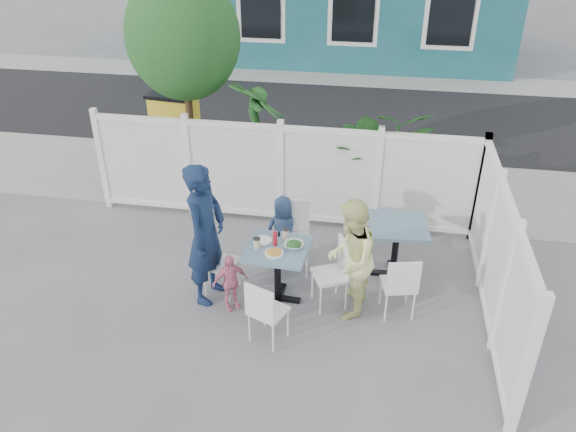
% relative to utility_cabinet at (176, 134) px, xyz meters
% --- Properties ---
extents(ground, '(80.00, 80.00, 0.00)m').
position_rel_utility_cabinet_xyz_m(ground, '(2.15, -4.00, -0.70)').
color(ground, slate).
extents(near_sidewalk, '(24.00, 2.60, 0.01)m').
position_rel_utility_cabinet_xyz_m(near_sidewalk, '(2.15, -0.20, -0.70)').
color(near_sidewalk, gray).
rests_on(near_sidewalk, ground).
extents(street, '(24.00, 5.00, 0.01)m').
position_rel_utility_cabinet_xyz_m(street, '(2.15, 3.50, -0.70)').
color(street, black).
rests_on(street, ground).
extents(far_sidewalk, '(24.00, 1.60, 0.01)m').
position_rel_utility_cabinet_xyz_m(far_sidewalk, '(2.15, 6.60, -0.70)').
color(far_sidewalk, gray).
rests_on(far_sidewalk, ground).
extents(fence_back, '(5.86, 0.08, 1.60)m').
position_rel_utility_cabinet_xyz_m(fence_back, '(2.25, -1.60, 0.08)').
color(fence_back, white).
rests_on(fence_back, ground).
extents(fence_right, '(0.08, 3.66, 1.60)m').
position_rel_utility_cabinet_xyz_m(fence_right, '(5.15, -3.40, 0.08)').
color(fence_right, white).
rests_on(fence_right, ground).
extents(tree, '(1.80, 1.62, 3.59)m').
position_rel_utility_cabinet_xyz_m(tree, '(0.55, -0.70, 1.89)').
color(tree, '#382316').
rests_on(tree, ground).
extents(utility_cabinet, '(0.82, 0.63, 1.40)m').
position_rel_utility_cabinet_xyz_m(utility_cabinet, '(0.00, 0.00, 0.00)').
color(utility_cabinet, gold).
rests_on(utility_cabinet, ground).
extents(potted_shrub_a, '(1.56, 1.56, 2.03)m').
position_rel_utility_cabinet_xyz_m(potted_shrub_a, '(1.72, -0.90, 0.31)').
color(potted_shrub_a, '#15451E').
rests_on(potted_shrub_a, ground).
extents(potted_shrub_b, '(1.95, 1.79, 1.86)m').
position_rel_utility_cabinet_xyz_m(potted_shrub_b, '(3.62, -1.00, 0.23)').
color(potted_shrub_b, '#15451E').
rests_on(potted_shrub_b, ground).
extents(main_table, '(0.79, 0.79, 0.78)m').
position_rel_utility_cabinet_xyz_m(main_table, '(2.58, -3.56, -0.09)').
color(main_table, '#3D5778').
rests_on(main_table, ground).
extents(spare_table, '(0.83, 0.83, 0.80)m').
position_rel_utility_cabinet_xyz_m(spare_table, '(4.01, -2.76, -0.08)').
color(spare_table, '#3D5778').
rests_on(spare_table, ground).
extents(chair_left, '(0.44, 0.45, 0.88)m').
position_rel_utility_cabinet_xyz_m(chair_left, '(1.76, -3.50, -0.19)').
color(chair_left, white).
rests_on(chair_left, ground).
extents(chair_right, '(0.52, 0.53, 0.89)m').
position_rel_utility_cabinet_xyz_m(chair_right, '(3.29, -3.49, -0.18)').
color(chair_right, white).
rests_on(chair_right, ground).
extents(chair_back, '(0.51, 0.50, 0.99)m').
position_rel_utility_cabinet_xyz_m(chair_back, '(2.64, -2.80, -0.13)').
color(chair_back, white).
rests_on(chair_back, ground).
extents(chair_near, '(0.49, 0.48, 0.84)m').
position_rel_utility_cabinet_xyz_m(chair_near, '(2.59, -4.36, -0.21)').
color(chair_near, white).
rests_on(chair_near, ground).
extents(chair_spare, '(0.47, 0.46, 0.86)m').
position_rel_utility_cabinet_xyz_m(chair_spare, '(4.08, -3.62, -0.20)').
color(chair_spare, white).
rests_on(chair_spare, ground).
extents(man, '(0.54, 0.73, 1.84)m').
position_rel_utility_cabinet_xyz_m(man, '(1.71, -3.63, 0.22)').
color(man, '#122242').
rests_on(man, ground).
extents(woman, '(0.63, 0.78, 1.52)m').
position_rel_utility_cabinet_xyz_m(woman, '(3.47, -3.62, 0.06)').
color(woman, '#D8E34F').
rests_on(woman, ground).
extents(boy, '(0.59, 0.50, 1.03)m').
position_rel_utility_cabinet_xyz_m(boy, '(2.50, -2.74, -0.19)').
color(boy, navy).
rests_on(boy, ground).
extents(toddler, '(0.48, 0.42, 0.77)m').
position_rel_utility_cabinet_xyz_m(toddler, '(2.03, -3.82, -0.31)').
color(toddler, pink).
rests_on(toddler, ground).
extents(plate_main, '(0.23, 0.23, 0.01)m').
position_rel_utility_cabinet_xyz_m(plate_main, '(2.57, -3.70, 0.09)').
color(plate_main, white).
rests_on(plate_main, main_table).
extents(plate_side, '(0.23, 0.23, 0.02)m').
position_rel_utility_cabinet_xyz_m(plate_side, '(2.37, -3.44, 0.09)').
color(plate_side, white).
rests_on(plate_side, main_table).
extents(salad_bowl, '(0.23, 0.23, 0.06)m').
position_rel_utility_cabinet_xyz_m(salad_bowl, '(2.77, -3.51, 0.11)').
color(salad_bowl, white).
rests_on(salad_bowl, main_table).
extents(coffee_cup_a, '(0.08, 0.08, 0.13)m').
position_rel_utility_cabinet_xyz_m(coffee_cup_a, '(2.34, -3.61, 0.15)').
color(coffee_cup_a, beige).
rests_on(coffee_cup_a, main_table).
extents(coffee_cup_b, '(0.08, 0.08, 0.13)m').
position_rel_utility_cabinet_xyz_m(coffee_cup_b, '(2.64, -3.33, 0.15)').
color(coffee_cup_b, beige).
rests_on(coffee_cup_b, main_table).
extents(ketchup_bottle, '(0.06, 0.06, 0.18)m').
position_rel_utility_cabinet_xyz_m(ketchup_bottle, '(2.54, -3.51, 0.17)').
color(ketchup_bottle, '#AB1424').
rests_on(ketchup_bottle, main_table).
extents(salt_shaker, '(0.03, 0.03, 0.07)m').
position_rel_utility_cabinet_xyz_m(salt_shaker, '(2.51, -3.30, 0.12)').
color(salt_shaker, white).
rests_on(salt_shaker, main_table).
extents(pepper_shaker, '(0.03, 0.03, 0.07)m').
position_rel_utility_cabinet_xyz_m(pepper_shaker, '(2.55, -3.30, 0.12)').
color(pepper_shaker, black).
rests_on(pepper_shaker, main_table).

